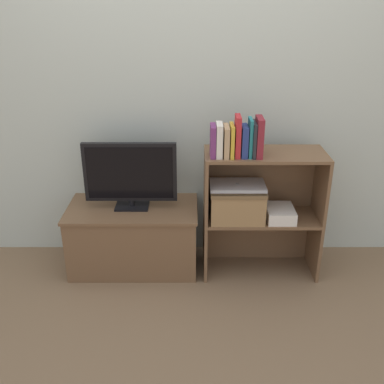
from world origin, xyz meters
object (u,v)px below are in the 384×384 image
at_px(tv_stand, 133,237).
at_px(storage_basket_left, 236,200).
at_px(book_teal, 249,138).
at_px(book_mustard, 231,141).
at_px(magazine_stack, 279,213).
at_px(book_navy, 243,141).
at_px(laptop, 237,185).
at_px(book_maroon, 258,137).
at_px(book_plum, 212,141).
at_px(book_ivory, 218,140).
at_px(tv, 129,174).
at_px(book_tan, 225,141).
at_px(book_charcoal, 253,139).
at_px(book_crimson, 237,136).

distance_m(tv_stand, storage_basket_left, 0.76).
xyz_separation_m(book_teal, storage_basket_left, (-0.06, 0.05, -0.44)).
relative_size(book_mustard, magazine_stack, 0.87).
height_order(book_navy, magazine_stack, book_navy).
xyz_separation_m(book_mustard, storage_basket_left, (0.05, 0.05, -0.42)).
distance_m(laptop, magazine_stack, 0.34).
xyz_separation_m(book_maroon, magazine_stack, (0.17, 0.02, -0.52)).
bearing_deg(book_plum, laptop, 16.40).
bearing_deg(book_ivory, book_navy, 0.00).
height_order(tv_stand, book_teal, book_teal).
xyz_separation_m(storage_basket_left, magazine_stack, (0.28, -0.03, -0.08)).
bearing_deg(book_ivory, tv, 167.96).
xyz_separation_m(book_plum, magazine_stack, (0.44, 0.02, -0.49)).
xyz_separation_m(book_teal, book_maroon, (0.05, -0.00, 0.00)).
relative_size(book_tan, storage_basket_left, 0.54).
distance_m(book_mustard, book_charcoal, 0.13).
height_order(book_ivory, book_navy, book_ivory).
distance_m(book_tan, storage_basket_left, 0.43).
bearing_deg(tv_stand, laptop, -6.06).
distance_m(tv, book_teal, 0.81).
bearing_deg(book_ivory, book_charcoal, 0.00).
xyz_separation_m(book_mustard, book_crimson, (0.03, 0.00, 0.03)).
distance_m(tv_stand, book_mustard, 0.97).
bearing_deg(tv_stand, book_mustard, -10.79).
bearing_deg(book_crimson, book_navy, 0.00).
distance_m(book_navy, magazine_stack, 0.56).
distance_m(tv_stand, magazine_stack, 1.00).
height_order(book_charcoal, magazine_stack, book_charcoal).
distance_m(book_ivory, book_tan, 0.04).
relative_size(book_maroon, laptop, 0.68).
bearing_deg(magazine_stack, storage_basket_left, 173.82).
height_order(book_plum, book_mustard, book_mustard).
bearing_deg(book_teal, book_mustard, 180.00).
height_order(book_plum, magazine_stack, book_plum).
bearing_deg(book_charcoal, book_ivory, 180.00).
bearing_deg(book_tan, tv_stand, 168.63).
xyz_separation_m(tv_stand, tv, (-0.00, -0.00, 0.46)).
distance_m(book_ivory, book_navy, 0.15).
height_order(storage_basket_left, laptop, laptop).
distance_m(book_navy, book_teal, 0.04).
relative_size(storage_basket_left, laptop, 0.99).
bearing_deg(magazine_stack, laptop, 173.82).
distance_m(book_tan, book_navy, 0.11).
height_order(book_ivory, book_mustard, book_ivory).
relative_size(tv_stand, book_ivory, 4.32).
bearing_deg(book_tan, tv, 168.77).
height_order(book_mustard, book_teal, book_teal).
height_order(tv_stand, magazine_stack, magazine_stack).
bearing_deg(book_navy, storage_basket_left, 116.27).
bearing_deg(book_tan, book_maroon, -0.00).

